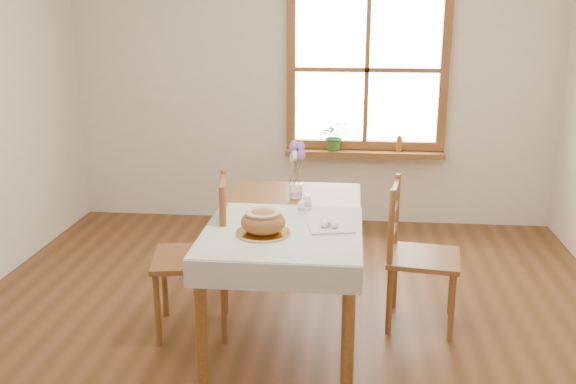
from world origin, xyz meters
name	(u,v)px	position (x,y,z in m)	size (l,w,h in m)	color
ground	(283,348)	(0.00, 0.00, 0.00)	(5.00, 5.00, 0.00)	brown
room_walls	(282,63)	(0.00, 0.00, 1.71)	(4.60, 5.10, 2.65)	white
window	(367,70)	(0.50, 2.47, 1.45)	(1.46, 0.08, 1.46)	brown
window_sill	(364,153)	(0.50, 2.40, 0.69)	(1.46, 0.20, 0.05)	brown
dining_table	(288,228)	(0.00, 0.30, 0.66)	(0.90, 1.60, 0.75)	brown
table_linen	(283,231)	(0.00, 0.00, 0.76)	(0.91, 0.99, 0.01)	silver
chair_left	(191,256)	(-0.60, 0.19, 0.50)	(0.47, 0.49, 1.00)	brown
chair_right	(424,255)	(0.86, 0.41, 0.47)	(0.44, 0.46, 0.95)	brown
bread_plate	(263,233)	(-0.10, -0.09, 0.77)	(0.30, 0.30, 0.02)	white
bread_loaf	(263,220)	(-0.10, -0.09, 0.85)	(0.25, 0.25, 0.14)	#A76C3B
egg_napkin	(331,227)	(0.27, 0.05, 0.77)	(0.25, 0.21, 0.01)	silver
eggs	(331,223)	(0.27, 0.05, 0.79)	(0.19, 0.17, 0.04)	white
salt_shaker	(301,207)	(0.08, 0.30, 0.80)	(0.04, 0.04, 0.08)	white
pepper_shaker	(307,202)	(0.11, 0.39, 0.81)	(0.05, 0.05, 0.10)	white
flower_vase	(296,192)	(0.02, 0.66, 0.80)	(0.09, 0.09, 0.10)	white
lavender_bouquet	(296,164)	(0.02, 0.66, 0.99)	(0.15, 0.15, 0.29)	#7E5EA7
potted_plant	(334,139)	(0.22, 2.40, 0.82)	(0.24, 0.27, 0.21)	#376B2A
amber_bottle	(399,143)	(0.82, 2.40, 0.79)	(0.05, 0.05, 0.15)	#A55A1E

